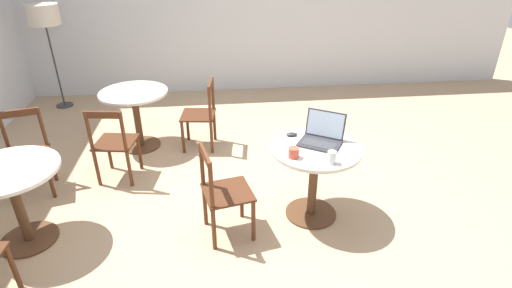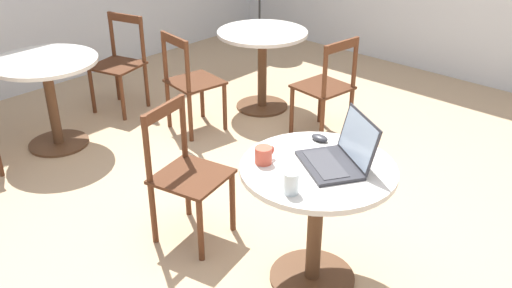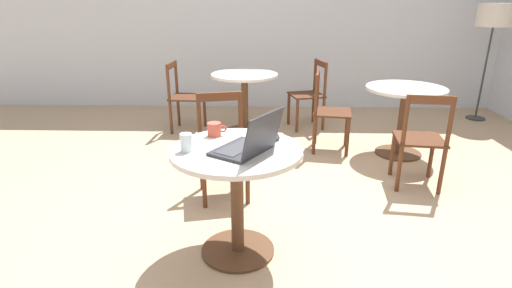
{
  "view_description": "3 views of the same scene",
  "coord_description": "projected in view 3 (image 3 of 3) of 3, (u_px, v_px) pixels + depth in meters",
  "views": [
    {
      "loc": [
        -3.23,
        0.33,
        2.34
      ],
      "look_at": [
        -0.08,
        -0.02,
        0.67
      ],
      "focal_mm": 28.0,
      "sensor_mm": 36.0,
      "label": 1
    },
    {
      "loc": [
        -2.31,
        -1.95,
        2.13
      ],
      "look_at": [
        -0.29,
        -0.1,
        0.7
      ],
      "focal_mm": 40.0,
      "sensor_mm": 36.0,
      "label": 2
    },
    {
      "loc": [
        -0.1,
        -2.71,
        1.55
      ],
      "look_at": [
        -0.17,
        -0.1,
        0.59
      ],
      "focal_mm": 28.0,
      "sensor_mm": 36.0,
      "label": 3
    }
  ],
  "objects": [
    {
      "name": "ground_plane",
      "position": [
        279.0,
        212.0,
        3.08
      ],
      "size": [
        16.0,
        16.0,
        0.0
      ],
      "primitive_type": "plane",
      "color": "tan"
    },
    {
      "name": "wall_back",
      "position": [
        275.0,
        14.0,
        5.65
      ],
      "size": [
        9.4,
        0.06,
        2.7
      ],
      "color": "silver",
      "rests_on": "ground_plane"
    },
    {
      "name": "cafe_table_near",
      "position": [
        237.0,
        176.0,
        2.42
      ],
      "size": [
        0.79,
        0.79,
        0.72
      ],
      "color": "#51331E",
      "rests_on": "ground_plane"
    },
    {
      "name": "cafe_table_mid",
      "position": [
        404.0,
        105.0,
        4.05
      ],
      "size": [
        0.79,
        0.79,
        0.72
      ],
      "color": "#51331E",
      "rests_on": "ground_plane"
    },
    {
      "name": "cafe_table_far",
      "position": [
        245.0,
        89.0,
        4.76
      ],
      "size": [
        0.79,
        0.79,
        0.72
      ],
      "color": "#51331E",
      "rests_on": "ground_plane"
    },
    {
      "name": "chair_near_back",
      "position": [
        222.0,
        147.0,
        3.23
      ],
      "size": [
        0.47,
        0.47,
        0.84
      ],
      "color": "#562D19",
      "rests_on": "ground_plane"
    },
    {
      "name": "chair_mid_left",
      "position": [
        328.0,
        112.0,
        4.22
      ],
      "size": [
        0.45,
        0.45,
        0.84
      ],
      "color": "#562D19",
      "rests_on": "ground_plane"
    },
    {
      "name": "chair_mid_front",
      "position": [
        420.0,
        141.0,
        3.37
      ],
      "size": [
        0.44,
        0.44,
        0.84
      ],
      "color": "#562D19",
      "rests_on": "ground_plane"
    },
    {
      "name": "chair_far_right",
      "position": [
        309.0,
        95.0,
        4.98
      ],
      "size": [
        0.48,
        0.48,
        0.84
      ],
      "color": "#562D19",
      "rests_on": "ground_plane"
    },
    {
      "name": "chair_far_left",
      "position": [
        184.0,
        97.0,
        4.86
      ],
      "size": [
        0.41,
        0.41,
        0.84
      ],
      "color": "#562D19",
      "rests_on": "ground_plane"
    },
    {
      "name": "floor_lamp",
      "position": [
        495.0,
        18.0,
        5.02
      ],
      "size": [
        0.43,
        0.43,
        1.5
      ],
      "color": "#333333",
      "rests_on": "ground_plane"
    },
    {
      "name": "laptop",
      "position": [
        248.0,
        144.0,
        2.27
      ],
      "size": [
        0.44,
        0.45,
        0.25
      ],
      "color": "#2D2D33",
      "rests_on": "cafe_table_near"
    },
    {
      "name": "mouse",
      "position": [
        275.0,
        137.0,
        2.5
      ],
      "size": [
        0.06,
        0.1,
        0.03
      ],
      "color": "#2D2D33",
      "rests_on": "cafe_table_near"
    },
    {
      "name": "mug",
      "position": [
        215.0,
        129.0,
        2.56
      ],
      "size": [
        0.12,
        0.09,
        0.09
      ],
      "color": "#C64C38",
      "rests_on": "cafe_table_near"
    },
    {
      "name": "drinking_glass",
      "position": [
        186.0,
        143.0,
        2.29
      ],
      "size": [
        0.07,
        0.07,
        0.11
      ],
      "color": "silver",
      "rests_on": "cafe_table_near"
    }
  ]
}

